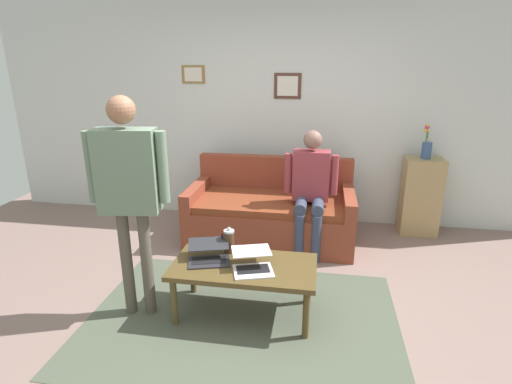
{
  "coord_description": "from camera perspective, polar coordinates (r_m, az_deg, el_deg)",
  "views": [
    {
      "loc": [
        -0.59,
        2.72,
        1.95
      ],
      "look_at": [
        -0.02,
        -0.73,
        0.8
      ],
      "focal_mm": 28.08,
      "sensor_mm": 36.0,
      "label": 1
    }
  ],
  "objects": [
    {
      "name": "ground_plane",
      "position": [
        3.4,
        -2.35,
        -16.82
      ],
      "size": [
        7.68,
        7.68,
        0.0
      ],
      "primitive_type": "plane",
      "color": "#826861"
    },
    {
      "name": "area_rug",
      "position": [
        3.32,
        -2.01,
        -17.71
      ],
      "size": [
        2.43,
        1.7,
        0.01
      ],
      "primitive_type": "cube",
      "color": "#4C5343",
      "rests_on": "ground_plane"
    },
    {
      "name": "back_wall",
      "position": [
        4.99,
        2.64,
        11.31
      ],
      "size": [
        7.04,
        0.11,
        2.7
      ],
      "color": "silver",
      "rests_on": "ground_plane"
    },
    {
      "name": "couch",
      "position": [
        4.55,
        2.16,
        -3.01
      ],
      "size": [
        1.81,
        0.94,
        0.88
      ],
      "color": "brown",
      "rests_on": "ground_plane"
    },
    {
      "name": "coffee_table",
      "position": [
        3.19,
        -1.73,
        -11.08
      ],
      "size": [
        1.12,
        0.58,
        0.44
      ],
      "color": "#513E1F",
      "rests_on": "ground_plane"
    },
    {
      "name": "laptop_left",
      "position": [
        3.08,
        -0.5,
        -10.19
      ],
      "size": [
        0.38,
        0.41,
        0.13
      ],
      "color": "silver",
      "rests_on": "coffee_table"
    },
    {
      "name": "laptop_center",
      "position": [
        3.24,
        -6.73,
        -8.96
      ],
      "size": [
        0.4,
        0.39,
        0.13
      ],
      "color": "#28282D",
      "rests_on": "coffee_table"
    },
    {
      "name": "french_press",
      "position": [
        3.32,
        -3.85,
        -6.99
      ],
      "size": [
        0.11,
        0.09,
        0.23
      ],
      "color": "#4C3323",
      "rests_on": "coffee_table"
    },
    {
      "name": "side_shelf",
      "position": [
        5.02,
        22.35,
        -0.58
      ],
      "size": [
        0.42,
        0.32,
        0.9
      ],
      "color": "#A28758",
      "rests_on": "ground_plane"
    },
    {
      "name": "flower_vase",
      "position": [
        4.87,
        23.14,
        6.04
      ],
      "size": [
        0.11,
        0.11,
        0.39
      ],
      "color": "#395384",
      "rests_on": "side_shelf"
    },
    {
      "name": "person_standing",
      "position": [
        3.07,
        -17.72,
        1.38
      ],
      "size": [
        0.6,
        0.25,
        1.73
      ],
      "color": "#544C42",
      "rests_on": "ground_plane"
    },
    {
      "name": "person_seated",
      "position": [
        4.16,
        7.78,
        0.99
      ],
      "size": [
        0.55,
        0.51,
        1.28
      ],
      "color": "#383D54",
      "rests_on": "ground_plane"
    }
  ]
}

